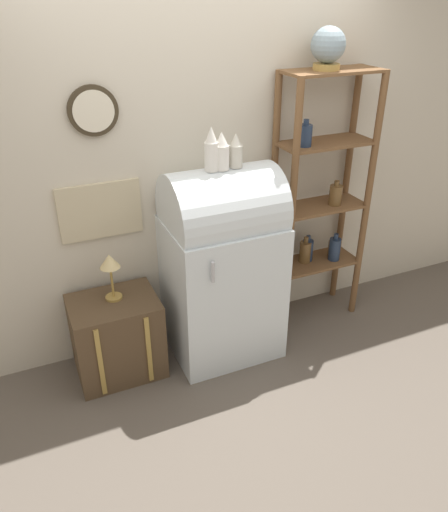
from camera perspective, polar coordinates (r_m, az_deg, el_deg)
The scene contains 10 objects.
ground_plane at distance 3.62m, azimuth 1.43°, elevation -12.36°, with size 12.00×12.00×0.00m, color #60564C.
wall_back at distance 3.42m, azimuth -2.53°, elevation 11.12°, with size 7.00×0.09×2.70m.
refrigerator at distance 3.40m, azimuth -0.19°, elevation -0.78°, with size 0.74×0.64×1.38m.
suitcase_trunk at distance 3.49m, azimuth -12.13°, elevation -9.00°, with size 0.57×0.45×0.57m.
shelf_unit at distance 3.75m, azimuth 11.02°, elevation 6.61°, with size 0.69×0.32×1.89m.
globe at distance 3.47m, azimuth 11.80°, elevation 22.35°, with size 0.22×0.22×0.26m.
vase_left at distance 3.05m, azimuth -1.46°, elevation 11.97°, with size 0.09×0.09×0.27m.
vase_center at distance 3.08m, azimuth -0.28°, elevation 11.78°, with size 0.09×0.09×0.23m.
vase_right at distance 3.13m, azimuth 1.35°, elevation 11.85°, with size 0.08×0.08×0.21m.
desk_lamp at distance 3.23m, azimuth -12.90°, elevation -1.09°, with size 0.13×0.13×0.32m.
Camera 1 is at (-1.19, -2.48, 2.37)m, focal length 35.00 mm.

